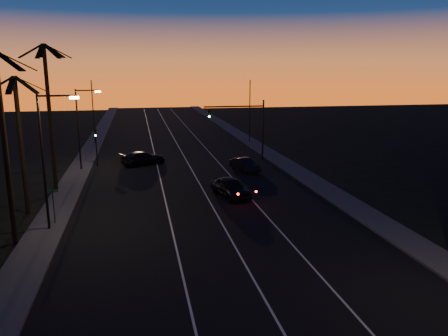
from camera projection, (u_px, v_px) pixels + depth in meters
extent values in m
cube|color=black|center=(194.00, 184.00, 40.64)|extent=(20.00, 170.00, 0.01)
cube|color=#373735|center=(68.00, 190.00, 38.48)|extent=(2.40, 170.00, 0.16)
cube|color=#373735|center=(308.00, 178.00, 42.76)|extent=(2.40, 170.00, 0.16)
cube|color=silver|center=(162.00, 186.00, 40.06)|extent=(0.12, 160.00, 0.01)
cube|color=silver|center=(200.00, 184.00, 40.73)|extent=(0.12, 160.00, 0.01)
cube|color=silver|center=(236.00, 182.00, 41.40)|extent=(0.12, 160.00, 0.01)
cylinder|color=black|center=(6.00, 152.00, 25.49)|extent=(0.32, 0.32, 11.50)
cube|color=black|center=(16.00, 61.00, 24.78)|extent=(2.18, 0.92, 1.18)
cube|color=black|center=(8.00, 61.00, 25.34)|extent=(1.25, 2.12, 1.18)
cube|color=black|center=(8.00, 60.00, 23.89)|extent=(1.95, 1.61, 1.18)
cylinder|color=black|center=(21.00, 147.00, 31.28)|extent=(0.32, 0.32, 10.00)
cube|color=black|center=(31.00, 84.00, 30.74)|extent=(2.18, 0.92, 1.18)
cube|color=black|center=(25.00, 84.00, 31.30)|extent=(1.25, 2.12, 1.18)
cube|color=black|center=(11.00, 84.00, 31.10)|extent=(1.34, 2.09, 1.18)
cube|color=black|center=(0.00, 84.00, 30.30)|extent=(2.18, 0.82, 1.18)
cube|color=black|center=(11.00, 85.00, 29.29)|extent=(0.45, 2.16, 1.18)
cube|color=black|center=(26.00, 85.00, 29.84)|extent=(1.95, 1.61, 1.18)
cylinder|color=black|center=(50.00, 120.00, 36.93)|extent=(0.32, 0.32, 12.50)
cube|color=black|center=(58.00, 51.00, 36.12)|extent=(2.18, 0.92, 1.18)
cube|color=black|center=(52.00, 51.00, 36.68)|extent=(1.25, 2.12, 1.18)
cube|color=black|center=(40.00, 51.00, 36.48)|extent=(1.34, 2.09, 1.18)
cube|color=black|center=(31.00, 51.00, 35.67)|extent=(2.18, 0.82, 1.18)
cube|color=black|center=(32.00, 50.00, 34.86)|extent=(1.90, 1.69, 1.18)
cube|color=black|center=(42.00, 50.00, 34.66)|extent=(0.45, 2.16, 1.18)
cube|color=black|center=(54.00, 51.00, 35.22)|extent=(1.95, 1.61, 1.18)
cylinder|color=black|center=(43.00, 164.00, 27.98)|extent=(0.16, 0.16, 9.00)
cylinder|color=black|center=(56.00, 96.00, 27.23)|extent=(2.20, 0.12, 0.12)
cube|color=#FFC266|center=(74.00, 98.00, 27.47)|extent=(0.55, 0.26, 0.16)
cylinder|color=black|center=(78.00, 131.00, 45.25)|extent=(0.16, 0.16, 8.50)
cylinder|color=black|center=(87.00, 90.00, 44.55)|extent=(2.20, 0.12, 0.12)
cube|color=#FFC266|center=(98.00, 92.00, 44.79)|extent=(0.55, 0.26, 0.16)
cylinder|color=black|center=(54.00, 207.00, 29.68)|extent=(0.06, 0.06, 2.60)
cube|color=#0E552A|center=(52.00, 191.00, 29.43)|extent=(0.70, 0.03, 0.20)
cylinder|color=black|center=(263.00, 130.00, 51.24)|extent=(0.20, 0.20, 7.00)
cylinder|color=black|center=(234.00, 106.00, 49.95)|extent=(7.00, 0.16, 0.16)
cube|color=black|center=(209.00, 114.00, 49.57)|extent=(0.32, 0.28, 1.00)
sphere|color=black|center=(209.00, 111.00, 49.33)|extent=(0.20, 0.20, 0.20)
sphere|color=black|center=(209.00, 114.00, 49.40)|extent=(0.20, 0.20, 0.20)
sphere|color=#14FF59|center=(209.00, 116.00, 49.47)|extent=(0.20, 0.20, 0.20)
cylinder|color=black|center=(96.00, 147.00, 47.92)|extent=(0.14, 0.14, 4.20)
cube|color=black|center=(95.00, 133.00, 47.57)|extent=(0.28, 0.25, 0.90)
sphere|color=black|center=(95.00, 130.00, 47.37)|extent=(0.18, 0.18, 0.18)
sphere|color=black|center=(95.00, 133.00, 47.43)|extent=(0.18, 0.18, 0.18)
sphere|color=#14FF59|center=(95.00, 135.00, 47.49)|extent=(0.18, 0.18, 0.18)
cylinder|color=black|center=(93.00, 113.00, 61.45)|extent=(0.14, 0.14, 9.00)
cylinder|color=black|center=(250.00, 112.00, 62.78)|extent=(0.14, 0.14, 9.00)
imported|color=black|center=(231.00, 187.00, 36.47)|extent=(3.05, 5.07, 1.61)
sphere|color=#FF0F05|center=(238.00, 194.00, 33.60)|extent=(0.18, 0.18, 0.18)
sphere|color=#FF0F05|center=(256.00, 192.00, 34.29)|extent=(0.18, 0.18, 0.18)
imported|color=black|center=(245.00, 165.00, 45.75)|extent=(2.82, 4.33, 1.35)
imported|color=black|center=(143.00, 158.00, 48.83)|extent=(5.52, 3.98, 1.48)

